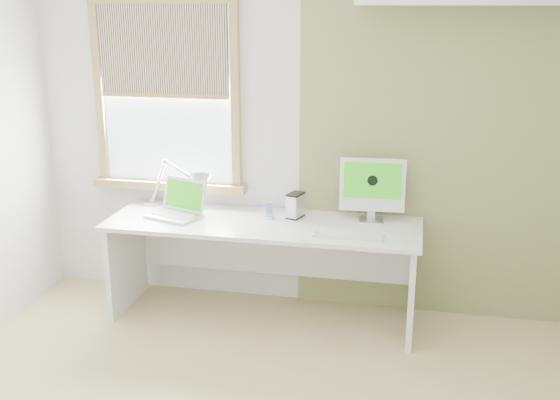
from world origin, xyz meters
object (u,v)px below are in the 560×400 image
(desk_lamp, at_px, (191,186))
(imac, at_px, (372,186))
(laptop, at_px, (178,207))
(external_drive, at_px, (295,205))
(desk, at_px, (265,245))

(desk_lamp, bearing_deg, imac, 2.09)
(desk_lamp, distance_m, laptop, 0.19)
(imac, bearing_deg, external_drive, -174.54)
(external_drive, xyz_separation_m, imac, (0.53, 0.05, 0.16))
(external_drive, bearing_deg, laptop, -171.40)
(desk, height_order, laptop, laptop)
(laptop, xyz_separation_m, external_drive, (0.83, 0.13, 0.03))
(external_drive, bearing_deg, desk, -156.61)
(desk, bearing_deg, external_drive, 23.39)
(desk, relative_size, desk_lamp, 3.55)
(desk, distance_m, imac, 0.87)
(desk, distance_m, desk_lamp, 0.70)
(imac, bearing_deg, desk_lamp, -177.91)
(desk, height_order, imac, imac)
(desk_lamp, height_order, external_drive, desk_lamp)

